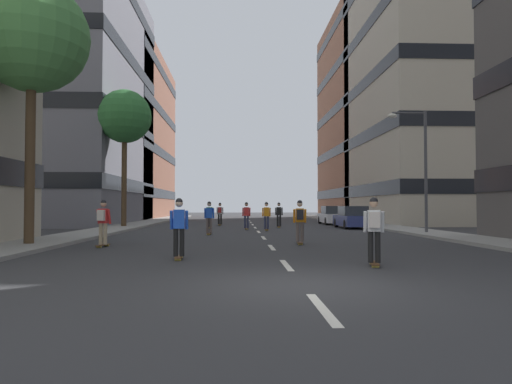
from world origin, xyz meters
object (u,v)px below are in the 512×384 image
object	(u,v)px
parked_car_mid	(352,218)
street_tree_mid	(32,37)
streetlamp_right	(419,158)
skater_0	(179,225)
street_tree_near	(125,117)
skater_5	(266,215)
skater_3	(279,214)
skater_8	(374,227)
skater_7	(103,220)
skater_2	(209,216)
skater_6	(210,214)
skater_4	(300,219)
skater_9	(220,212)
skater_1	(246,214)
parked_car_near	(333,216)

from	to	relation	value
parked_car_mid	street_tree_mid	distance (m)	21.86
streetlamp_right	skater_0	world-z (taller)	streetlamp_right
street_tree_near	skater_5	bearing A→B (deg)	-19.91
skater_5	skater_3	bearing A→B (deg)	73.16
street_tree_mid	skater_0	size ratio (longest dim) A/B	5.63
street_tree_near	skater_3	world-z (taller)	street_tree_near
street_tree_near	skater_8	bearing A→B (deg)	-60.69
skater_7	skater_8	distance (m)	10.32
skater_2	skater_3	size ratio (longest dim) A/B	1.00
streetlamp_right	skater_6	xyz separation A→B (m)	(-11.64, 7.48, -3.15)
skater_0	skater_4	bearing A→B (deg)	49.13
skater_6	skater_9	world-z (taller)	same
street_tree_near	skater_9	world-z (taller)	street_tree_near
parked_car_mid	skater_3	world-z (taller)	skater_3
skater_6	skater_4	bearing A→B (deg)	-71.65
parked_car_mid	skater_8	distance (m)	19.68
parked_car_mid	skater_9	xyz separation A→B (m)	(-9.23, 4.78, 0.32)
parked_car_mid	skater_7	bearing A→B (deg)	-133.95
skater_1	skater_8	distance (m)	18.19
streetlamp_right	skater_8	size ratio (longest dim) A/B	3.65
skater_4	skater_7	size ratio (longest dim) A/B	1.00
streetlamp_right	skater_2	bearing A→B (deg)	178.01
skater_6	skater_9	bearing A→B (deg)	82.43
skater_4	parked_car_mid	bearing A→B (deg)	66.89
skater_5	skater_8	distance (m)	16.80
skater_1	skater_3	bearing A→B (deg)	46.69
streetlamp_right	skater_4	size ratio (longest dim) A/B	3.65
skater_9	street_tree_near	bearing A→B (deg)	-150.05
parked_car_near	skater_5	bearing A→B (deg)	-124.46
skater_2	skater_3	xyz separation A→B (m)	(4.46, 7.74, 0.00)
parked_car_mid	skater_5	distance (m)	6.55
skater_6	parked_car_mid	bearing A→B (deg)	-3.67
parked_car_near	street_tree_mid	xyz separation A→B (m)	(-15.73, -19.69, 7.28)
streetlamp_right	skater_6	bearing A→B (deg)	147.27
skater_1	skater_6	distance (m)	3.11
skater_5	skater_6	bearing A→B (deg)	140.23
streetlamp_right	skater_9	world-z (taller)	streetlamp_right
parked_car_mid	street_tree_mid	xyz separation A→B (m)	(-15.73, -13.32, 7.28)
streetlamp_right	skater_1	size ratio (longest dim) A/B	3.65
parked_car_near	skater_0	bearing A→B (deg)	-111.92
streetlamp_right	skater_8	world-z (taller)	streetlamp_right
skater_1	skater_3	xyz separation A→B (m)	(2.36, 2.50, 0.00)
skater_7	skater_0	bearing A→B (deg)	-50.34
parked_car_near	street_tree_mid	size ratio (longest dim) A/B	0.44
skater_9	parked_car_near	bearing A→B (deg)	9.78
skater_4	parked_car_near	bearing A→B (deg)	74.16
street_tree_near	skater_5	xyz separation A→B (m)	(9.67, -3.50, -6.71)
parked_car_mid	skater_6	xyz separation A→B (m)	(-9.78, 0.63, 0.29)
parked_car_mid	skater_8	world-z (taller)	skater_8
skater_1	skater_3	distance (m)	3.43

